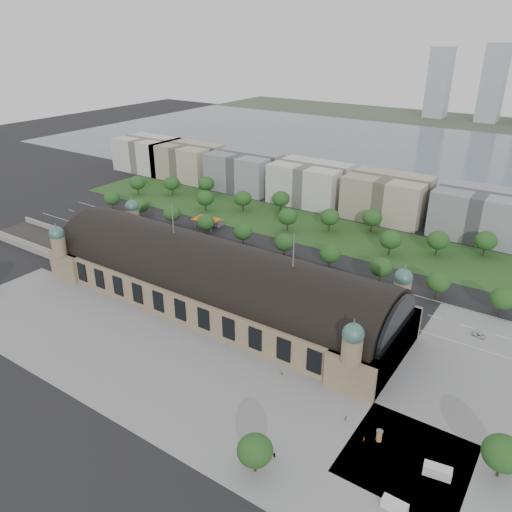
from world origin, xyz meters
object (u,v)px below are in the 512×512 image
Objects in this scene: traffic_car_1 at (124,219)px; parked_car_1 at (155,251)px; petrol_station at (212,221)px; pedestrian_0 at (282,376)px; traffic_car_3 at (208,239)px; traffic_car_4 at (249,264)px; traffic_car_2 at (151,237)px; parked_car_5 at (158,253)px; bus_mid at (281,282)px; parked_car_0 at (120,241)px; bus_west at (225,265)px; pedestrian_1 at (364,439)px; bus_east at (307,290)px; parked_car_2 at (171,257)px; van_east at (436,471)px; traffic_car_0 at (80,219)px; advertising_column at (379,436)px; parked_car_3 at (168,256)px; parked_car_4 at (166,251)px; parked_car_6 at (213,270)px; van_south at (393,505)px; traffic_car_6 at (478,335)px; pedestrian_2 at (346,419)px; traffic_car_5 at (383,291)px; pedestrian_4 at (274,456)px.

traffic_car_1 is 51.77m from parked_car_1.
pedestrian_0 is at bearing -42.05° from petrol_station.
parked_car_1 reaches higher than traffic_car_1.
traffic_car_3 is 0.96× the size of traffic_car_4.
traffic_car_2 is 0.93× the size of parked_car_1.
parked_car_5 is 66.30m from bus_mid.
bus_west reaches higher than parked_car_0.
pedestrian_0 is 1.01× the size of pedestrian_1.
bus_east reaches higher than traffic_car_3.
pedestrian_0 reaches higher than traffic_car_2.
traffic_car_2 reaches higher than parked_car_2.
traffic_car_2 is 180.05m from van_east.
traffic_car_0 is 2.02× the size of pedestrian_1.
advertising_column is (124.93, -54.36, 1.15)m from parked_car_2.
parked_car_0 is 0.41× the size of bus_west.
pedestrian_0 is at bearing 37.35° from parked_car_3.
advertising_column reaches higher than pedestrian_0.
parked_car_3 is at bearing 171.47° from pedestrian_0.
parked_car_5 is 142.12m from pedestrian_1.
bus_east reaches higher than pedestrian_1.
parked_car_1 is 1.15× the size of parked_car_3.
traffic_car_0 is at bearing -153.26° from petrol_station.
bus_mid reaches higher than bus_east.
bus_west is at bearing 67.46° from pedestrian_1.
traffic_car_3 reaches higher than traffic_car_0.
petrol_station is 3.11× the size of parked_car_4.
traffic_car_4 is at bearing 76.43° from bus_east.
parked_car_2 is at bearing 156.48° from advertising_column.
parked_car_2 is 0.83× the size of parked_car_6.
petrol_station is 186.82m from van_south.
van_east is (175.72, -57.28, 0.61)m from parked_car_0.
bus_mid is (69.28, 4.70, 1.05)m from parked_car_1.
traffic_car_6 is 0.90× the size of parked_car_5.
petrol_station is 2.95× the size of traffic_car_6.
pedestrian_2 is (149.68, -52.47, 0.05)m from parked_car_0.
traffic_car_0 is at bearing -135.01° from parked_car_5.
pedestrian_1 is (180.24, -80.45, 0.17)m from traffic_car_1.
traffic_car_0 is 53.94m from traffic_car_2.
van_south reaches higher than parked_car_4.
advertising_column is (89.78, -68.63, 1.00)m from traffic_car_4.
parked_car_2 is at bearing 59.05° from parked_car_1.
traffic_car_5 is (106.39, -20.07, -2.28)m from petrol_station.
bus_west reaches higher than parked_car_1.
parked_car_3 is 0.68× the size of van_east.
petrol_station is at bearing 157.93° from traffic_car_2.
van_east reaches higher than pedestrian_4.
bus_mid reaches higher than parked_car_3.
parked_car_0 reaches higher than traffic_car_6.
parked_car_4 is at bearing 83.29° from traffic_car_0.
parked_car_2 is at bearing -58.79° from pedestrian_4.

